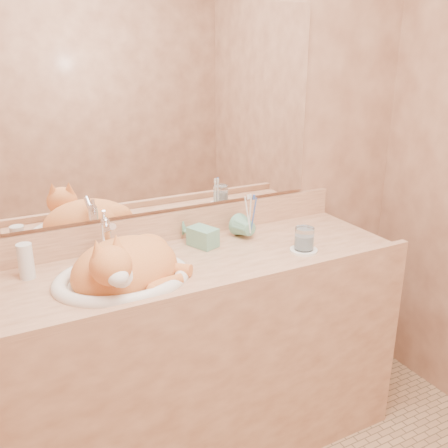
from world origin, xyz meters
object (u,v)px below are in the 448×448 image
vanity_counter (200,357)px  soap_dispenser (213,229)px  toothbrush_cup (251,230)px  sink_basin (121,260)px  cat (125,264)px  water_glass (304,239)px

vanity_counter → soap_dispenser: (0.10, 0.08, 0.51)m
vanity_counter → toothbrush_cup: bearing=18.7°
sink_basin → soap_dispenser: (0.40, 0.10, 0.01)m
sink_basin → soap_dispenser: bearing=22.2°
cat → water_glass: size_ratio=4.40×
cat → water_glass: 0.71m
vanity_counter → sink_basin: 0.58m
soap_dispenser → toothbrush_cup: (0.18, 0.02, -0.04)m
cat → water_glass: (0.70, -0.07, -0.01)m
soap_dispenser → toothbrush_cup: size_ratio=1.80×
toothbrush_cup → water_glass: 0.24m
vanity_counter → water_glass: 0.64m
vanity_counter → toothbrush_cup: toothbrush_cup is taller
toothbrush_cup → cat: bearing=-167.1°
vanity_counter → sink_basin: bearing=-176.2°
soap_dispenser → toothbrush_cup: soap_dispenser is taller
cat → vanity_counter: bearing=-7.0°
vanity_counter → water_glass: water_glass is taller
water_glass → cat: bearing=174.4°
sink_basin → cat: (0.01, -0.01, -0.01)m
vanity_counter → cat: 0.57m
water_glass → vanity_counter: bearing=165.8°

